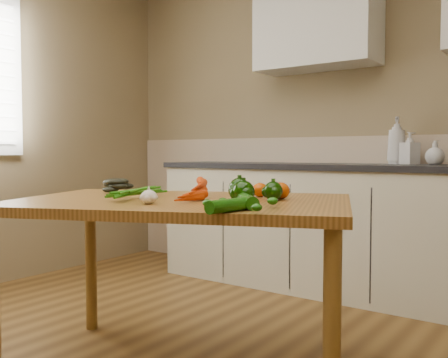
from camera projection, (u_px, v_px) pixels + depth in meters
room at (96, 82)px, 1.91m from camera, size 4.04×5.04×2.64m
counter_run at (348, 228)px, 3.46m from camera, size 2.84×0.64×1.14m
upper_cabinets at (401, 6)px, 3.31m from camera, size 2.15×0.35×0.70m
table at (182, 219)px, 2.20m from camera, size 1.69×1.41×0.77m
soap_bottle_a at (397, 140)px, 3.41m from camera, size 0.16×0.16×0.32m
soap_bottle_b at (410, 148)px, 3.31m from camera, size 0.13×0.13×0.21m
soap_bottle_c at (435, 153)px, 3.21m from camera, size 0.17×0.17×0.15m
carrot_bunch at (177, 191)px, 2.18m from camera, size 0.33×0.29×0.07m
leafy_greens at (118, 183)px, 2.56m from camera, size 0.21×0.19×0.10m
garlic_bulb at (149, 197)px, 1.98m from camera, size 0.07×0.07×0.06m
pepper_a at (239, 189)px, 2.14m from camera, size 0.10×0.10×0.10m
pepper_b at (273, 191)px, 2.13m from camera, size 0.08×0.08×0.08m
pepper_c at (243, 192)px, 2.00m from camera, size 0.09×0.09×0.09m
tomato_a at (242, 191)px, 2.27m from camera, size 0.07×0.07×0.06m
tomato_b at (260, 190)px, 2.30m from camera, size 0.07×0.07×0.07m
tomato_c at (281, 191)px, 2.20m from camera, size 0.08×0.08×0.07m
zucchini_a at (248, 201)px, 1.84m from camera, size 0.16×0.17×0.05m
zucchini_b at (231, 205)px, 1.72m from camera, size 0.07×0.23×0.05m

